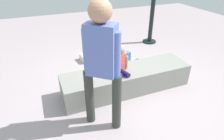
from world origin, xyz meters
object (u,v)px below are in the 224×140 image
object	(u,v)px
child_seated	(120,61)
handbag_black_leather	(137,67)
cake_plate	(107,71)
water_bottle_near_gift	(110,69)
gift_bag	(125,57)
cake_box_white	(89,57)
water_bottle_far_side	(98,67)
adult_standing	(102,58)

from	to	relation	value
child_seated	handbag_black_leather	xyz separation A→B (m)	(0.62, 0.50, -0.51)
cake_plate	water_bottle_near_gift	size ratio (longest dim) A/B	0.94
gift_bag	cake_box_white	bearing A→B (deg)	149.17
water_bottle_near_gift	handbag_black_leather	xyz separation A→B (m)	(0.54, -0.13, -0.01)
water_bottle_near_gift	child_seated	bearing A→B (deg)	-97.27
water_bottle_near_gift	water_bottle_far_side	distance (m)	0.28
water_bottle_near_gift	handbag_black_leather	size ratio (longest dim) A/B	0.81
cake_box_white	handbag_black_leather	size ratio (longest dim) A/B	1.15
child_seated	cake_box_white	distance (m)	1.48
child_seated	gift_bag	size ratio (longest dim) A/B	1.57
gift_bag	water_bottle_far_side	bearing A→B (deg)	-169.71
adult_standing	water_bottle_far_side	distance (m)	1.75
cake_plate	water_bottle_far_side	size ratio (longest dim) A/B	1.16
cake_box_white	water_bottle_near_gift	bearing A→B (deg)	-72.18
adult_standing	water_bottle_far_side	bearing A→B (deg)	74.72
child_seated	water_bottle_near_gift	world-z (taller)	child_seated
child_seated	adult_standing	distance (m)	0.90
child_seated	cake_plate	size ratio (longest dim) A/B	2.16
water_bottle_near_gift	adult_standing	bearing A→B (deg)	-115.58
water_bottle_near_gift	cake_box_white	size ratio (longest dim) A/B	0.71
adult_standing	water_bottle_near_gift	distance (m)	1.65
cake_plate	cake_box_white	size ratio (longest dim) A/B	0.66
cake_plate	handbag_black_leather	bearing A→B (deg)	28.07
gift_bag	water_bottle_far_side	size ratio (longest dim) A/B	1.59
child_seated	cake_plate	distance (m)	0.29
cake_plate	water_bottle_near_gift	xyz separation A→B (m)	(0.28, 0.56, -0.31)
child_seated	water_bottle_near_gift	bearing A→B (deg)	82.73
gift_bag	cake_box_white	distance (m)	0.84
cake_box_white	handbag_black_leather	bearing A→B (deg)	-48.23
gift_bag	water_bottle_near_gift	distance (m)	0.58
water_bottle_far_side	cake_box_white	bearing A→B (deg)	93.65
water_bottle_near_gift	cake_plate	bearing A→B (deg)	-116.63
water_bottle_far_side	cake_box_white	xyz separation A→B (m)	(-0.04, 0.56, -0.01)
cake_plate	handbag_black_leather	xyz separation A→B (m)	(0.82, 0.44, -0.32)
gift_bag	water_bottle_far_side	xyz separation A→B (m)	(-0.69, -0.12, -0.05)
adult_standing	handbag_black_leather	bearing A→B (deg)	44.51
child_seated	handbag_black_leather	size ratio (longest dim) A/B	1.64
gift_bag	water_bottle_near_gift	size ratio (longest dim) A/B	1.29
child_seated	water_bottle_far_side	distance (m)	0.97
gift_bag	handbag_black_leather	size ratio (longest dim) A/B	1.04
cake_plate	water_bottle_far_side	bearing A→B (deg)	83.94
child_seated	handbag_black_leather	world-z (taller)	child_seated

